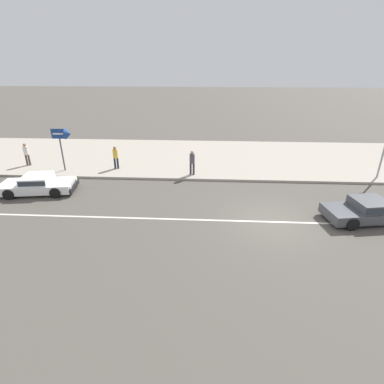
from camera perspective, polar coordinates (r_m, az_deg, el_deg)
The scene contains 9 objects.
ground_plane at distance 15.01m, azimuth 14.66°, elevation -5.52°, with size 160.00×160.00×0.00m, color #544F47.
lane_centre_stripe at distance 15.01m, azimuth 14.66°, elevation -5.51°, with size 50.40×0.14×0.01m, color silver.
kerb_strip at distance 24.26m, azimuth 10.42°, elevation 6.43°, with size 68.00×10.00×0.15m, color #ADA393.
sedan_dark_grey_0 at distance 16.80m, azimuth 30.60°, elevation -2.96°, with size 4.40×2.36×1.06m.
sedan_white_1 at distance 19.67m, azimuth -27.30°, elevation 1.37°, with size 4.38×2.36×1.06m.
arrow_signboard at distance 21.80m, azimuth -22.86°, elevation 9.84°, with size 1.33×0.72×2.92m.
pedestrian_near_clock at distance 19.75m, azimuth 0.02°, elevation 5.96°, with size 0.34×0.34×1.64m.
pedestrian_mid_kerb at distance 21.61m, azimuth -14.36°, elevation 6.70°, with size 0.34×0.34×1.59m.
pedestrian_by_shop at distance 24.69m, azimuth -29.03°, elevation 6.57°, with size 0.34×0.34×1.62m.
Camera 1 is at (-3.06, -12.84, 7.15)m, focal length 28.00 mm.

